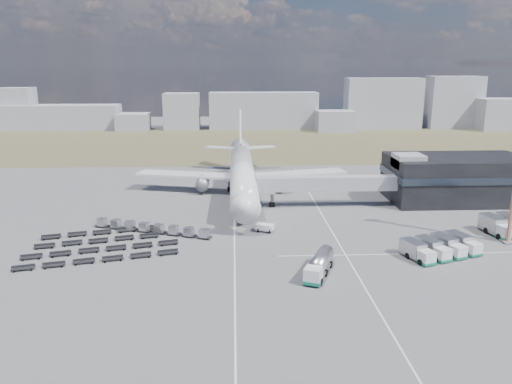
{
  "coord_description": "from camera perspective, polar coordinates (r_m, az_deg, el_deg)",
  "views": [
    {
      "loc": [
        -1.9,
        -82.88,
        30.1
      ],
      "look_at": [
        2.6,
        17.96,
        4.0
      ],
      "focal_mm": 35.0,
      "sensor_mm": 36.0,
      "label": 1
    }
  ],
  "objects": [
    {
      "name": "terminal",
      "position": [
        120.41,
        21.88,
        1.53
      ],
      "size": [
        30.4,
        16.4,
        11.0
      ],
      "color": "black",
      "rests_on": "ground"
    },
    {
      "name": "service_trucks_far",
      "position": [
        100.99,
        26.61,
        -3.47
      ],
      "size": [
        7.31,
        8.32,
        2.99
      ],
      "rotation": [
        0.0,
        0.0,
        0.16
      ],
      "color": "silver",
      "rests_on": "ground"
    },
    {
      "name": "catering_truck",
      "position": [
        124.51,
        5.14,
        1.07
      ],
      "size": [
        3.34,
        5.94,
        2.57
      ],
      "rotation": [
        0.0,
        0.0,
        -0.2
      ],
      "color": "silver",
      "rests_on": "ground"
    },
    {
      "name": "jet_bridge",
      "position": [
        107.78,
        7.03,
        0.95
      ],
      "size": [
        30.3,
        3.8,
        7.05
      ],
      "color": "#939399",
      "rests_on": "ground"
    },
    {
      "name": "airliner",
      "position": [
        117.91,
        -1.58,
        2.35
      ],
      "size": [
        51.59,
        64.53,
        17.62
      ],
      "color": "silver",
      "rests_on": "ground"
    },
    {
      "name": "pushback_tug",
      "position": [
        92.05,
        1.02,
        -4.12
      ],
      "size": [
        3.53,
        2.7,
        1.42
      ],
      "primitive_type": "cube",
      "rotation": [
        0.0,
        0.0,
        -0.34
      ],
      "color": "silver",
      "rests_on": "ground"
    },
    {
      "name": "ground",
      "position": [
        88.2,
        -1.17,
        -5.46
      ],
      "size": [
        420.0,
        420.0,
        0.0
      ],
      "primitive_type": "plane",
      "color": "#565659",
      "rests_on": "ground"
    },
    {
      "name": "grass_strip",
      "position": [
        195.22,
        -1.98,
        5.62
      ],
      "size": [
        420.0,
        90.0,
        0.01
      ],
      "primitive_type": "cube",
      "color": "#4E472F",
      "rests_on": "ground"
    },
    {
      "name": "service_trucks_near",
      "position": [
        86.03,
        20.34,
        -5.94
      ],
      "size": [
        13.11,
        10.03,
        2.58
      ],
      "rotation": [
        0.0,
        0.0,
        0.35
      ],
      "color": "silver",
      "rests_on": "ground"
    },
    {
      "name": "skyline",
      "position": [
        235.75,
        -0.04,
        9.31
      ],
      "size": [
        303.69,
        26.42,
        24.29
      ],
      "color": "#979AA5",
      "rests_on": "ground"
    },
    {
      "name": "baggage_dollies",
      "position": [
        88.49,
        -17.57,
        -5.83
      ],
      "size": [
        26.86,
        20.71,
        0.78
      ],
      "rotation": [
        0.0,
        0.0,
        0.25
      ],
      "color": "black",
      "rests_on": "ground"
    },
    {
      "name": "lane_markings",
      "position": [
        91.74,
        4.91,
        -4.71
      ],
      "size": [
        47.12,
        110.0,
        0.01
      ],
      "color": "silver",
      "rests_on": "ground"
    },
    {
      "name": "uld_row",
      "position": [
        93.34,
        -11.85,
        -4.02
      ],
      "size": [
        22.45,
        9.55,
        1.58
      ],
      "rotation": [
        0.0,
        0.0,
        -0.36
      ],
      "color": "black",
      "rests_on": "ground"
    },
    {
      "name": "fuel_tanker",
      "position": [
        74.21,
        7.24,
        -8.25
      ],
      "size": [
        5.95,
        9.76,
        3.09
      ],
      "rotation": [
        0.0,
        0.0,
        -0.4
      ],
      "color": "silver",
      "rests_on": "ground"
    }
  ]
}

